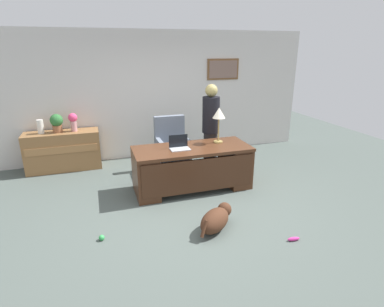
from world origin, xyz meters
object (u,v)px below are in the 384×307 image
credenza (63,151)px  armchair (172,147)px  dog_lying (216,219)px  vase_empty (40,127)px  desk_lamp (219,115)px  laptop (179,145)px  dog_toy_ball (102,238)px  potted_plant (57,122)px  dog_toy_bone (294,239)px  desk (193,167)px  vase_with_flowers (73,121)px  person_standing (211,129)px

credenza → armchair: armchair is taller
dog_lying → vase_empty: 3.92m
credenza → desk_lamp: size_ratio=2.28×
laptop → dog_toy_ball: bearing=-140.4°
desk_lamp → potted_plant: 3.15m
armchair → dog_toy_bone: (0.88, -2.82, -0.46)m
laptop → dog_toy_ball: laptop is taller
dog_toy_bone → desk: bearing=112.1°
desk → vase_with_flowers: bearing=138.8°
credenza → dog_lying: bearing=-55.2°
armchair → vase_empty: 2.54m
potted_plant → armchair: bearing=-19.2°
laptop → potted_plant: (-1.99, 1.66, 0.16)m
dog_lying → dog_toy_bone: bearing=-33.1°
armchair → desk_lamp: bearing=-50.5°
desk → potted_plant: (-2.22, 1.68, 0.56)m
credenza → dog_toy_bone: credenza is taller
vase_with_flowers → armchair: bearing=-22.1°
credenza → armchair: bearing=-19.5°
vase_with_flowers → dog_toy_ball: bearing=-83.1°
laptop → desk: bearing=-5.8°
person_standing → potted_plant: size_ratio=4.77×
credenza → dog_toy_ball: 2.86m
credenza → dog_toy_bone: 4.61m
dog_toy_ball → dog_toy_bone: 2.46m
desk → potted_plant: potted_plant is taller
credenza → vase_empty: bearing=179.8°
desk_lamp → credenza: bearing=150.7°
dog_toy_bone → dog_toy_ball: bearing=161.9°
laptop → vase_empty: vase_empty is taller
desk → vase_empty: size_ratio=7.34×
armchair → dog_lying: (0.03, -2.26, -0.33)m
potted_plant → dog_toy_bone: size_ratio=2.16×
potted_plant → vase_empty: bearing=180.0°
desk → vase_empty: (-2.52, 1.68, 0.49)m
potted_plant → dog_toy_ball: potted_plant is taller
person_standing → laptop: person_standing is taller
person_standing → dog_toy_ball: person_standing is taller
armchair → dog_toy_ball: bearing=-125.4°
dog_lying → vase_with_flowers: size_ratio=1.74×
desk_lamp → dog_toy_ball: 2.74m
person_standing → dog_lying: (-0.64, -1.90, -0.73)m
credenza → vase_with_flowers: 0.65m
person_standing → vase_empty: 3.25m
vase_with_flowers → dog_toy_ball: size_ratio=4.88×
desk_lamp → dog_lying: bearing=-112.8°
laptop → vase_with_flowers: (-1.69, 1.66, 0.18)m
armchair → dog_lying: size_ratio=1.73×
laptop → potted_plant: potted_plant is taller
credenza → potted_plant: bearing=178.3°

